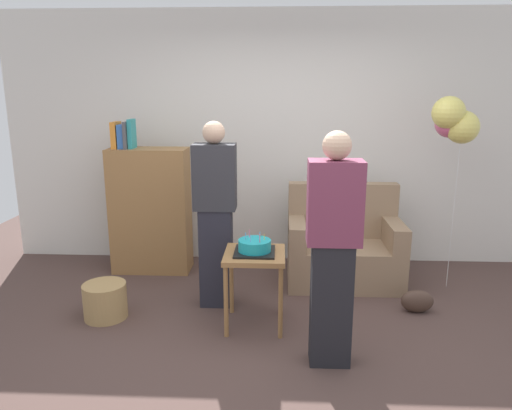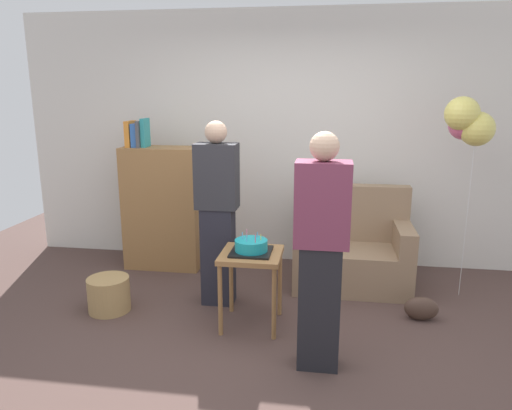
{
  "view_description": "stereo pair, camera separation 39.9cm",
  "coord_description": "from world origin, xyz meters",
  "px_view_note": "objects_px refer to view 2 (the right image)",
  "views": [
    {
      "loc": [
        0.0,
        -3.24,
        1.89
      ],
      "look_at": [
        -0.19,
        0.65,
        0.95
      ],
      "focal_mm": 33.9,
      "sensor_mm": 36.0,
      "label": 1
    },
    {
      "loc": [
        0.4,
        -3.2,
        1.89
      ],
      "look_at": [
        -0.19,
        0.65,
        0.95
      ],
      "focal_mm": 33.9,
      "sensor_mm": 36.0,
      "label": 2
    }
  ],
  "objects_px": {
    "couch": "(352,251)",
    "balloon_bunch": "(468,122)",
    "side_table": "(251,264)",
    "person_holding_cake": "(321,252)",
    "handbag": "(421,308)",
    "birthday_cake": "(251,247)",
    "person_blowing_candles": "(217,213)",
    "wicker_basket": "(109,294)",
    "bookshelf": "(162,206)"
  },
  "relations": [
    {
      "from": "couch",
      "to": "balloon_bunch",
      "type": "relative_size",
      "value": 0.6
    },
    {
      "from": "side_table",
      "to": "person_holding_cake",
      "type": "height_order",
      "value": "person_holding_cake"
    },
    {
      "from": "couch",
      "to": "handbag",
      "type": "relative_size",
      "value": 3.93
    },
    {
      "from": "birthday_cake",
      "to": "person_holding_cake",
      "type": "bearing_deg",
      "value": -43.45
    },
    {
      "from": "person_blowing_candles",
      "to": "couch",
      "type": "bearing_deg",
      "value": 48.25
    },
    {
      "from": "birthday_cake",
      "to": "wicker_basket",
      "type": "relative_size",
      "value": 0.89
    },
    {
      "from": "handbag",
      "to": "person_blowing_candles",
      "type": "bearing_deg",
      "value": 177.36
    },
    {
      "from": "bookshelf",
      "to": "person_blowing_candles",
      "type": "xyz_separation_m",
      "value": [
        0.8,
        -0.81,
        0.16
      ]
    },
    {
      "from": "handbag",
      "to": "person_holding_cake",
      "type": "bearing_deg",
      "value": -135.48
    },
    {
      "from": "person_holding_cake",
      "to": "handbag",
      "type": "relative_size",
      "value": 5.82
    },
    {
      "from": "bookshelf",
      "to": "wicker_basket",
      "type": "distance_m",
      "value": 1.25
    },
    {
      "from": "side_table",
      "to": "person_blowing_candles",
      "type": "bearing_deg",
      "value": 133.64
    },
    {
      "from": "side_table",
      "to": "birthday_cake",
      "type": "distance_m",
      "value": 0.15
    },
    {
      "from": "couch",
      "to": "bookshelf",
      "type": "bearing_deg",
      "value": 174.22
    },
    {
      "from": "person_blowing_candles",
      "to": "handbag",
      "type": "xyz_separation_m",
      "value": [
        1.75,
        -0.08,
        -0.73
      ]
    },
    {
      "from": "wicker_basket",
      "to": "bookshelf",
      "type": "bearing_deg",
      "value": 84.45
    },
    {
      "from": "person_blowing_candles",
      "to": "balloon_bunch",
      "type": "relative_size",
      "value": 0.89
    },
    {
      "from": "person_holding_cake",
      "to": "wicker_basket",
      "type": "bearing_deg",
      "value": -4.05
    },
    {
      "from": "wicker_basket",
      "to": "handbag",
      "type": "distance_m",
      "value": 2.67
    },
    {
      "from": "bookshelf",
      "to": "person_holding_cake",
      "type": "relative_size",
      "value": 0.98
    },
    {
      "from": "bookshelf",
      "to": "person_blowing_candles",
      "type": "height_order",
      "value": "person_blowing_candles"
    },
    {
      "from": "wicker_basket",
      "to": "birthday_cake",
      "type": "bearing_deg",
      "value": -2.79
    },
    {
      "from": "side_table",
      "to": "person_holding_cake",
      "type": "xyz_separation_m",
      "value": [
        0.56,
        -0.53,
        0.31
      ]
    },
    {
      "from": "bookshelf",
      "to": "birthday_cake",
      "type": "height_order",
      "value": "bookshelf"
    },
    {
      "from": "couch",
      "to": "handbag",
      "type": "height_order",
      "value": "couch"
    },
    {
      "from": "side_table",
      "to": "person_blowing_candles",
      "type": "height_order",
      "value": "person_blowing_candles"
    },
    {
      "from": "side_table",
      "to": "wicker_basket",
      "type": "relative_size",
      "value": 1.72
    },
    {
      "from": "side_table",
      "to": "bookshelf",
      "type": "bearing_deg",
      "value": 134.21
    },
    {
      "from": "person_blowing_candles",
      "to": "handbag",
      "type": "height_order",
      "value": "person_blowing_candles"
    },
    {
      "from": "side_table",
      "to": "wicker_basket",
      "type": "bearing_deg",
      "value": 177.21
    },
    {
      "from": "birthday_cake",
      "to": "handbag",
      "type": "height_order",
      "value": "birthday_cake"
    },
    {
      "from": "person_holding_cake",
      "to": "couch",
      "type": "bearing_deg",
      "value": -86.61
    },
    {
      "from": "bookshelf",
      "to": "balloon_bunch",
      "type": "xyz_separation_m",
      "value": [
        2.93,
        -0.27,
        0.93
      ]
    },
    {
      "from": "person_holding_cake",
      "to": "balloon_bunch",
      "type": "relative_size",
      "value": 0.89
    },
    {
      "from": "bookshelf",
      "to": "wicker_basket",
      "type": "bearing_deg",
      "value": -95.55
    },
    {
      "from": "birthday_cake",
      "to": "wicker_basket",
      "type": "xyz_separation_m",
      "value": [
        -1.27,
        0.06,
        -0.52
      ]
    },
    {
      "from": "side_table",
      "to": "balloon_bunch",
      "type": "distance_m",
      "value": 2.27
    },
    {
      "from": "wicker_basket",
      "to": "balloon_bunch",
      "type": "distance_m",
      "value": 3.48
    },
    {
      "from": "wicker_basket",
      "to": "balloon_bunch",
      "type": "relative_size",
      "value": 0.2
    },
    {
      "from": "couch",
      "to": "side_table",
      "type": "distance_m",
      "value": 1.31
    },
    {
      "from": "bookshelf",
      "to": "birthday_cake",
      "type": "relative_size",
      "value": 4.98
    },
    {
      "from": "couch",
      "to": "side_table",
      "type": "relative_size",
      "value": 1.77
    },
    {
      "from": "handbag",
      "to": "side_table",
      "type": "bearing_deg",
      "value": -168.0
    },
    {
      "from": "birthday_cake",
      "to": "person_blowing_candles",
      "type": "distance_m",
      "value": 0.55
    },
    {
      "from": "person_blowing_candles",
      "to": "balloon_bunch",
      "type": "height_order",
      "value": "balloon_bunch"
    },
    {
      "from": "person_blowing_candles",
      "to": "birthday_cake",
      "type": "bearing_deg",
      "value": -25.16
    },
    {
      "from": "bookshelf",
      "to": "person_holding_cake",
      "type": "height_order",
      "value": "person_holding_cake"
    },
    {
      "from": "person_holding_cake",
      "to": "balloon_bunch",
      "type": "distance_m",
      "value": 2.04
    },
    {
      "from": "person_blowing_candles",
      "to": "handbag",
      "type": "relative_size",
      "value": 5.82
    },
    {
      "from": "side_table",
      "to": "handbag",
      "type": "height_order",
      "value": "side_table"
    }
  ]
}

